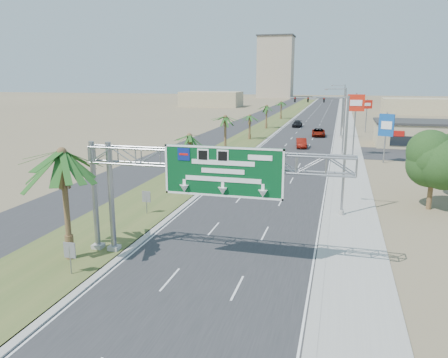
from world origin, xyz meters
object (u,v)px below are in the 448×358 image
sign_gantry (200,168)px  pole_sign_blue (386,127)px  car_right_lane (318,133)px  car_far (297,124)px  signal_mast (331,113)px  palm_near (62,153)px  store_building (431,135)px  pole_sign_red_near (356,107)px  pole_sign_red_far (367,107)px  car_left_lane (238,179)px  car_mid_lane (301,143)px

sign_gantry → pole_sign_blue: sign_gantry is taller
car_right_lane → car_far: (-5.81, 16.17, -0.04)m
signal_mast → car_right_lane: size_ratio=1.86×
palm_near → store_building: bearing=61.7°
car_right_lane → pole_sign_red_near: 24.09m
signal_mast → car_right_lane: 5.21m
signal_mast → pole_sign_red_near: size_ratio=1.11×
store_building → pole_sign_red_far: pole_sign_red_far is taller
store_building → car_far: (-24.96, 24.39, -1.28)m
pole_sign_red_near → car_right_lane: bearing=105.4°
sign_gantry → pole_sign_blue: bearing=69.7°
car_left_lane → car_right_lane: car_left_lane is taller
car_right_lane → palm_near: bearing=-103.9°
car_mid_lane → palm_near: bearing=-109.1°
car_right_lane → car_far: size_ratio=1.11×
signal_mast → sign_gantry: bearing=-95.7°
signal_mast → car_right_lane: signal_mast is taller
store_building → pole_sign_red_near: pole_sign_red_near is taller
store_building → pole_sign_blue: pole_sign_blue is taller
pole_sign_red_near → car_left_lane: bearing=-119.1°
car_left_lane → pole_sign_red_far: bearing=70.7°
store_building → car_far: size_ratio=3.61×
signal_mast → pole_sign_blue: (7.83, -24.08, 0.12)m
car_right_lane → pole_sign_blue: bearing=-72.5°
signal_mast → car_mid_lane: bearing=-108.0°
store_building → pole_sign_red_near: size_ratio=1.94×
car_left_lane → pole_sign_blue: 24.64m
pole_sign_red_near → pole_sign_red_far: size_ratio=1.31×
car_left_lane → car_far: car_left_lane is taller
store_building → sign_gantry: bearing=-112.4°
palm_near → car_mid_lane: bearing=78.8°
store_building → car_left_lane: 44.13m
palm_near → signal_mast: palm_near is taller
sign_gantry → car_right_lane: (3.91, 64.30, -5.29)m
car_left_lane → pole_sign_red_far: pole_sign_red_far is taller
car_mid_lane → pole_sign_red_near: (8.15, -6.82, 6.56)m
sign_gantry → pole_sign_blue: size_ratio=2.43×
palm_near → car_right_lane: bearing=79.7°
pole_sign_blue → car_right_lane: bearing=111.1°
sign_gantry → store_building: bearing=67.6°
pole_sign_red_far → signal_mast: bearing=-121.8°
car_left_lane → car_far: size_ratio=0.96×
palm_near → car_left_lane: bearing=74.8°
pole_sign_red_near → pole_sign_red_far: 31.71m
pole_sign_red_far → pole_sign_blue: bearing=-88.8°
sign_gantry → car_right_lane: 64.63m
sign_gantry → pole_sign_red_far: sign_gantry is taller
car_mid_lane → pole_sign_red_far: 27.58m
palm_near → sign_gantry: bearing=13.3°
palm_near → store_building: (31.20, 58.00, -4.93)m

